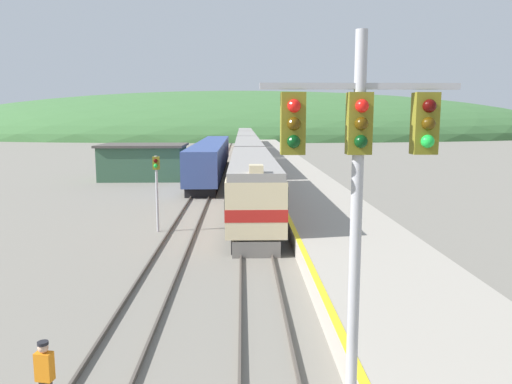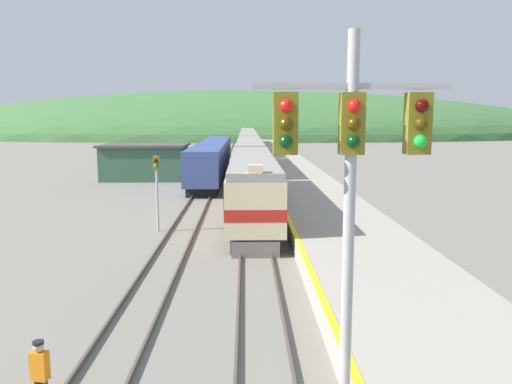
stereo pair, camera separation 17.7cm
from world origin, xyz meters
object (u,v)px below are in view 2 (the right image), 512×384
object	(u,v)px
carriage_second	(250,156)
siding_train	(213,158)
signal_post_siding	(157,178)
signal_mast_main	(350,179)
track_worker	(40,373)
carriage_third	(248,144)
express_train_lead_car	(253,183)
carriage_fourth	(248,138)

from	to	relation	value
carriage_second	siding_train	distance (m)	4.02
signal_post_siding	signal_mast_main	bearing A→B (deg)	-70.89
signal_mast_main	track_worker	world-z (taller)	signal_mast_main
signal_mast_main	carriage_third	bearing A→B (deg)	91.07
express_train_lead_car	track_worker	xyz separation A→B (m)	(-4.87, -21.93, -1.17)
carriage_second	track_worker	size ratio (longest dim) A/B	13.56
carriage_fourth	signal_post_siding	distance (m)	75.11
carriage_second	carriage_fourth	distance (m)	47.74
signal_post_siding	track_worker	xyz separation A→B (m)	(0.53, -17.57, -2.09)
siding_train	track_worker	xyz separation A→B (m)	(-0.86, -44.82, -0.95)
signal_post_siding	track_worker	bearing A→B (deg)	-88.26
express_train_lead_car	signal_mast_main	distance (m)	24.01
siding_train	signal_post_siding	distance (m)	27.31
signal_post_siding	track_worker	size ratio (longest dim) A/B	2.52
express_train_lead_car	carriage_third	distance (m)	46.67
signal_mast_main	siding_train	bearing A→B (deg)	96.52
express_train_lead_car	carriage_fourth	bearing A→B (deg)	90.00
carriage_third	signal_post_siding	xyz separation A→B (m)	(-5.40, -51.04, 0.93)
express_train_lead_car	carriage_second	world-z (taller)	express_train_lead_car
carriage_second	signal_post_siding	xyz separation A→B (m)	(-5.40, -27.16, 0.93)
carriage_fourth	track_worker	bearing A→B (deg)	-93.02
carriage_fourth	signal_post_siding	bearing A→B (deg)	-94.13
carriage_second	signal_post_siding	bearing A→B (deg)	-101.25
carriage_fourth	siding_train	xyz separation A→B (m)	(-4.02, -47.66, -0.21)
carriage_third	carriage_fourth	distance (m)	23.87
carriage_third	track_worker	xyz separation A→B (m)	(-4.87, -68.60, -1.16)
signal_mast_main	express_train_lead_car	bearing A→B (deg)	93.16
siding_train	signal_post_siding	world-z (taller)	signal_post_siding
signal_post_siding	express_train_lead_car	bearing A→B (deg)	38.93
carriage_second	carriage_fourth	size ratio (longest dim) A/B	1.00
carriage_third	siding_train	bearing A→B (deg)	-99.58
carriage_second	carriage_third	xyz separation A→B (m)	(0.00, 23.87, 0.00)
carriage_third	track_worker	distance (m)	68.79
express_train_lead_car	track_worker	size ratio (longest dim) A/B	12.02
carriage_third	signal_mast_main	world-z (taller)	signal_mast_main
express_train_lead_car	carriage_second	size ratio (longest dim) A/B	0.89
carriage_second	signal_mast_main	xyz separation A→B (m)	(1.31, -46.55, 3.25)
express_train_lead_car	carriage_third	xyz separation A→B (m)	(0.00, 46.67, -0.01)
track_worker	express_train_lead_car	bearing A→B (deg)	77.48
carriage_third	express_train_lead_car	bearing A→B (deg)	-90.00
siding_train	track_worker	size ratio (longest dim) A/B	19.18
siding_train	carriage_second	bearing A→B (deg)	-1.19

